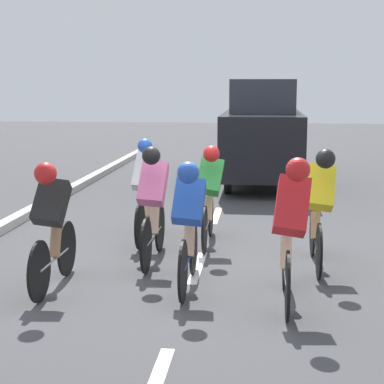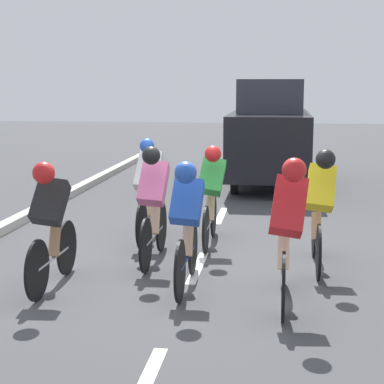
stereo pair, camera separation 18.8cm
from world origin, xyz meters
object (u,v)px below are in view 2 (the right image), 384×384
at_px(cyclist_blue, 187,221).
at_px(cyclist_black, 50,221).
at_px(cyclist_yellow, 320,205).
at_px(cyclist_green, 211,192).
at_px(cyclist_pink, 153,202).
at_px(cyclist_white, 149,188).
at_px(support_car, 270,133).
at_px(cyclist_red, 287,227).

bearing_deg(cyclist_blue, cyclist_black, 7.25).
relative_size(cyclist_yellow, cyclist_blue, 1.01).
distance_m(cyclist_yellow, cyclist_green, 1.73).
distance_m(cyclist_pink, cyclist_white, 1.14).
xyz_separation_m(cyclist_green, cyclist_blue, (0.06, 1.97, 0.02)).
xyz_separation_m(cyclist_pink, cyclist_white, (0.29, -1.10, -0.01)).
distance_m(cyclist_white, support_car, 5.95).
xyz_separation_m(cyclist_white, cyclist_green, (-0.91, 0.13, -0.02)).
bearing_deg(cyclist_red, support_car, -87.82).
height_order(cyclist_yellow, cyclist_green, cyclist_yellow).
height_order(cyclist_green, support_car, support_car).
height_order(cyclist_pink, cyclist_white, same).
bearing_deg(cyclist_green, cyclist_red, 113.20).
relative_size(cyclist_white, cyclist_blue, 0.99).
bearing_deg(cyclist_white, support_car, -105.85).
bearing_deg(cyclist_blue, cyclist_red, 159.22).
height_order(cyclist_green, cyclist_blue, cyclist_blue).
relative_size(cyclist_pink, cyclist_green, 1.03).
height_order(cyclist_pink, cyclist_blue, cyclist_pink).
xyz_separation_m(cyclist_yellow, cyclist_red, (0.40, 1.40, 0.03)).
bearing_deg(cyclist_pink, cyclist_yellow, 179.65).
relative_size(cyclist_red, support_car, 0.37).
relative_size(cyclist_white, cyclist_green, 1.00).
bearing_deg(cyclist_pink, cyclist_black, 52.61).
bearing_deg(cyclist_black, cyclist_green, -125.46).
xyz_separation_m(cyclist_black, cyclist_red, (-2.56, 0.22, 0.05)).
bearing_deg(cyclist_green, cyclist_black, 54.54).
distance_m(cyclist_black, cyclist_yellow, 3.19).
height_order(cyclist_red, support_car, support_car).
bearing_deg(cyclist_black, cyclist_blue, -172.75).
bearing_deg(cyclist_red, cyclist_green, -66.80).
relative_size(cyclist_green, support_car, 0.36).
xyz_separation_m(cyclist_pink, cyclist_blue, (-0.57, 1.00, -0.02)).
xyz_separation_m(cyclist_blue, support_car, (-0.76, -7.81, 0.38)).
relative_size(cyclist_white, cyclist_black, 1.03).
bearing_deg(cyclist_red, cyclist_pink, -40.66).
distance_m(cyclist_yellow, support_car, 6.87).
xyz_separation_m(cyclist_black, cyclist_blue, (-1.48, -0.19, 0.00)).
relative_size(cyclist_white, cyclist_yellow, 0.98).
xyz_separation_m(cyclist_black, support_car, (-2.24, -8.00, 0.38)).
bearing_deg(cyclist_yellow, cyclist_blue, 33.81).
relative_size(cyclist_white, support_car, 0.36).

